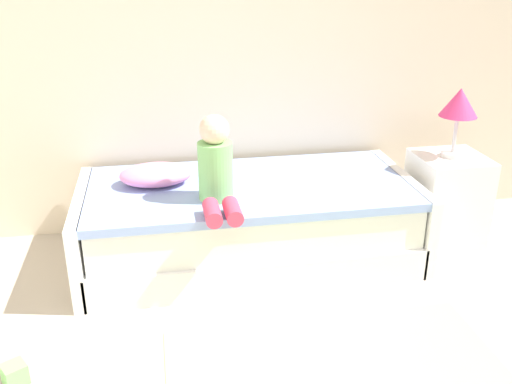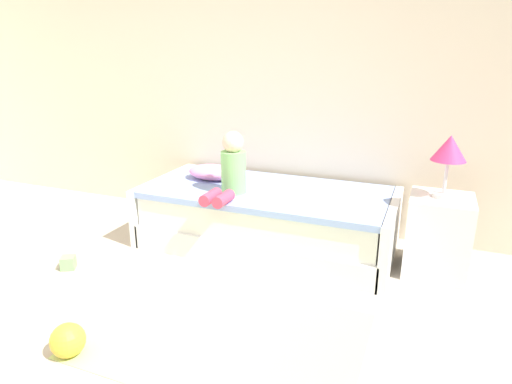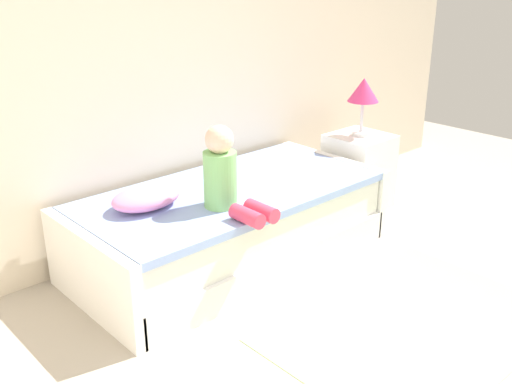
{
  "view_description": "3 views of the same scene",
  "coord_description": "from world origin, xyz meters",
  "px_view_note": "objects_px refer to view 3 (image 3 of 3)",
  "views": [
    {
      "loc": [
        -0.11,
        -1.23,
        1.81
      ],
      "look_at": [
        0.43,
        1.75,
        0.55
      ],
      "focal_mm": 39.85,
      "sensor_mm": 36.0,
      "label": 1
    },
    {
      "loc": [
        1.65,
        -1.28,
        1.61
      ],
      "look_at": [
        0.43,
        1.75,
        0.55
      ],
      "focal_mm": 30.87,
      "sensor_mm": 36.0,
      "label": 2
    },
    {
      "loc": [
        -1.87,
        -0.74,
        1.88
      ],
      "look_at": [
        0.43,
        1.75,
        0.55
      ],
      "focal_mm": 41.39,
      "sensor_mm": 36.0,
      "label": 3
    }
  ],
  "objects_px": {
    "table_lamp": "(363,93)",
    "bed": "(231,224)",
    "child_figure": "(225,176)",
    "pillow": "(146,197)",
    "nightstand": "(358,171)"
  },
  "relations": [
    {
      "from": "nightstand",
      "to": "child_figure",
      "type": "xyz_separation_m",
      "value": [
        -1.57,
        -0.23,
        0.4
      ]
    },
    {
      "from": "bed",
      "to": "child_figure",
      "type": "bearing_deg",
      "value": -134.46
    },
    {
      "from": "bed",
      "to": "child_figure",
      "type": "height_order",
      "value": "child_figure"
    },
    {
      "from": "bed",
      "to": "nightstand",
      "type": "height_order",
      "value": "nightstand"
    },
    {
      "from": "table_lamp",
      "to": "child_figure",
      "type": "distance_m",
      "value": 1.61
    },
    {
      "from": "nightstand",
      "to": "child_figure",
      "type": "bearing_deg",
      "value": -171.74
    },
    {
      "from": "pillow",
      "to": "bed",
      "type": "bearing_deg",
      "value": -9.99
    },
    {
      "from": "bed",
      "to": "nightstand",
      "type": "distance_m",
      "value": 1.35
    },
    {
      "from": "table_lamp",
      "to": "child_figure",
      "type": "xyz_separation_m",
      "value": [
        -1.57,
        -0.23,
        -0.23
      ]
    },
    {
      "from": "table_lamp",
      "to": "pillow",
      "type": "distance_m",
      "value": 1.96
    },
    {
      "from": "pillow",
      "to": "nightstand",
      "type": "bearing_deg",
      "value": -2.98
    },
    {
      "from": "table_lamp",
      "to": "bed",
      "type": "bearing_deg",
      "value": -180.0
    },
    {
      "from": "nightstand",
      "to": "pillow",
      "type": "relative_size",
      "value": 1.36
    },
    {
      "from": "bed",
      "to": "nightstand",
      "type": "xyz_separation_m",
      "value": [
        1.35,
        0.0,
        0.05
      ]
    },
    {
      "from": "table_lamp",
      "to": "child_figure",
      "type": "height_order",
      "value": "table_lamp"
    }
  ]
}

